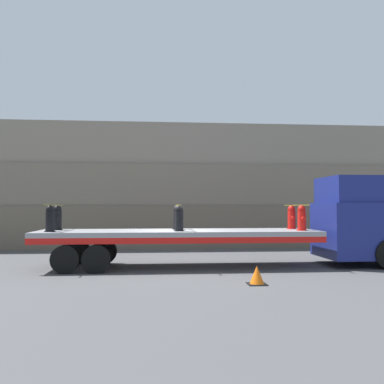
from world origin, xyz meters
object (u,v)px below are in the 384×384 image
fire_hydrant_red_far_2 (292,217)px  traffic_cone (257,275)px  truck_cab (360,221)px  flatbed_trailer (162,237)px  fire_hydrant_black_near_1 (179,219)px  fire_hydrant_red_near_2 (302,218)px  fire_hydrant_black_far_0 (57,218)px  fire_hydrant_black_far_1 (177,218)px  fire_hydrant_black_near_0 (50,219)px

fire_hydrant_red_far_2 → traffic_cone: size_ratio=1.72×
truck_cab → flatbed_trailer: (-7.27, 0.00, -0.53)m
fire_hydrant_black_near_1 → fire_hydrant_red_near_2: same height
fire_hydrant_black_far_0 → traffic_cone: 7.64m
fire_hydrant_black_near_1 → fire_hydrant_black_far_1: same height
traffic_cone → fire_hydrant_black_far_1: bearing=115.4°
flatbed_trailer → fire_hydrant_black_far_1: size_ratio=11.07×
truck_cab → fire_hydrant_black_far_0: truck_cab is taller
flatbed_trailer → fire_hydrant_red_far_2: (4.88, 0.55, 0.66)m
fire_hydrant_black_far_0 → fire_hydrant_black_far_1: same height
truck_cab → fire_hydrant_red_near_2: 2.45m
truck_cab → flatbed_trailer: 7.29m
fire_hydrant_black_near_1 → fire_hydrant_black_near_0: bearing=180.0°
fire_hydrant_black_far_1 → traffic_cone: 4.79m
flatbed_trailer → fire_hydrant_black_near_1: bearing=-43.4°
flatbed_trailer → fire_hydrant_red_near_2: 4.96m
fire_hydrant_black_far_0 → fire_hydrant_black_near_1: size_ratio=1.00×
flatbed_trailer → traffic_cone: size_ratio=19.07×
fire_hydrant_red_far_2 → fire_hydrant_black_far_1: bearing=180.0°
fire_hydrant_black_far_1 → fire_hydrant_red_far_2: same height
traffic_cone → fire_hydrant_black_near_0: bearing=154.3°
fire_hydrant_red_far_2 → fire_hydrant_black_near_1: bearing=-165.6°
fire_hydrant_black_near_0 → fire_hydrant_black_near_1: 4.30m
truck_cab → fire_hydrant_black_near_0: bearing=-177.1°
fire_hydrant_black_near_0 → fire_hydrant_black_far_0: bearing=90.0°
fire_hydrant_black_far_0 → truck_cab: bearing=-2.9°
fire_hydrant_black_near_1 → flatbed_trailer: bearing=136.6°
fire_hydrant_black_near_0 → fire_hydrant_red_near_2: same height
flatbed_trailer → fire_hydrant_black_far_1: bearing=43.4°
fire_hydrant_red_near_2 → traffic_cone: 4.10m
fire_hydrant_black_far_1 → traffic_cone: fire_hydrant_black_far_1 is taller
fire_hydrant_black_far_0 → fire_hydrant_black_near_1: (4.30, -1.10, 0.00)m
fire_hydrant_black_near_0 → fire_hydrant_black_far_1: size_ratio=1.00×
traffic_cone → fire_hydrant_red_far_2: bearing=60.3°
fire_hydrant_black_near_0 → fire_hydrant_black_far_1: 4.44m
fire_hydrant_black_far_0 → fire_hydrant_black_far_1: bearing=0.0°
fire_hydrant_black_near_0 → truck_cab: bearing=2.9°
fire_hydrant_black_far_1 → fire_hydrant_black_near_0: bearing=-165.6°
fire_hydrant_red_near_2 → traffic_cone: fire_hydrant_red_near_2 is taller
fire_hydrant_black_near_0 → fire_hydrant_black_far_0: size_ratio=1.00×
fire_hydrant_black_near_0 → fire_hydrant_red_far_2: 8.67m
fire_hydrant_black_far_1 → truck_cab: bearing=-4.7°
truck_cab → fire_hydrant_black_near_1: 6.71m
flatbed_trailer → truck_cab: bearing=0.0°
flatbed_trailer → fire_hydrant_red_far_2: 4.96m
flatbed_trailer → fire_hydrant_black_far_1: (0.58, 0.55, 0.66)m
fire_hydrant_black_near_1 → traffic_cone: 3.89m
fire_hydrant_black_far_0 → traffic_cone: fire_hydrant_black_far_0 is taller
fire_hydrant_red_far_2 → fire_hydrant_red_near_2: bearing=-90.0°
fire_hydrant_black_near_0 → traffic_cone: fire_hydrant_black_near_0 is taller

